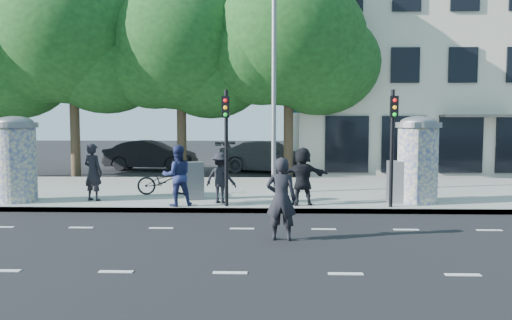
{
  "coord_description": "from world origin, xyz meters",
  "views": [
    {
      "loc": [
        0.71,
        -10.66,
        2.61
      ],
      "look_at": [
        0.28,
        3.5,
        1.54
      ],
      "focal_mm": 35.0,
      "sensor_mm": 36.0,
      "label": 1
    }
  ],
  "objects_px": {
    "traffic_pole_far": "(392,136)",
    "street_lamp": "(274,58)",
    "ped_d": "(221,178)",
    "bicycle": "(164,181)",
    "man_road": "(281,199)",
    "car_mid": "(151,155)",
    "ad_column_left": "(16,157)",
    "traffic_pole_near": "(226,135)",
    "car_right": "(271,157)",
    "cabinet_right": "(397,182)",
    "ped_c": "(177,176)",
    "ad_column_right": "(418,157)",
    "cabinet_left": "(194,181)",
    "ped_b": "(93,172)",
    "ped_f": "(302,176)"
  },
  "relations": [
    {
      "from": "ped_b",
      "to": "ped_d",
      "type": "distance_m",
      "value": 4.07
    },
    {
      "from": "bicycle",
      "to": "car_mid",
      "type": "relative_size",
      "value": 0.37
    },
    {
      "from": "ped_c",
      "to": "man_road",
      "type": "bearing_deg",
      "value": 110.4
    },
    {
      "from": "cabinet_left",
      "to": "car_mid",
      "type": "height_order",
      "value": "car_mid"
    },
    {
      "from": "ad_column_right",
      "to": "man_road",
      "type": "height_order",
      "value": "ad_column_right"
    },
    {
      "from": "street_lamp",
      "to": "ad_column_left",
      "type": "bearing_deg",
      "value": -165.06
    },
    {
      "from": "cabinet_right",
      "to": "car_right",
      "type": "distance_m",
      "value": 11.47
    },
    {
      "from": "traffic_pole_near",
      "to": "traffic_pole_far",
      "type": "bearing_deg",
      "value": 0.0
    },
    {
      "from": "car_right",
      "to": "traffic_pole_near",
      "type": "bearing_deg",
      "value": -168.54
    },
    {
      "from": "bicycle",
      "to": "car_right",
      "type": "distance_m",
      "value": 10.01
    },
    {
      "from": "ad_column_right",
      "to": "bicycle",
      "type": "bearing_deg",
      "value": 170.23
    },
    {
      "from": "ped_c",
      "to": "ped_b",
      "type": "bearing_deg",
      "value": -36.65
    },
    {
      "from": "street_lamp",
      "to": "cabinet_left",
      "type": "relative_size",
      "value": 6.67
    },
    {
      "from": "street_lamp",
      "to": "car_right",
      "type": "height_order",
      "value": "street_lamp"
    },
    {
      "from": "ped_c",
      "to": "man_road",
      "type": "xyz_separation_m",
      "value": [
        2.99,
        -3.58,
        -0.12
      ]
    },
    {
      "from": "bicycle",
      "to": "traffic_pole_far",
      "type": "bearing_deg",
      "value": -113.68
    },
    {
      "from": "ped_c",
      "to": "ped_d",
      "type": "height_order",
      "value": "ped_c"
    },
    {
      "from": "ped_c",
      "to": "bicycle",
      "type": "xyz_separation_m",
      "value": [
        -0.88,
        2.25,
        -0.42
      ]
    },
    {
      "from": "ped_c",
      "to": "car_mid",
      "type": "relative_size",
      "value": 0.37
    },
    {
      "from": "traffic_pole_far",
      "to": "street_lamp",
      "type": "bearing_deg",
      "value": 140.12
    },
    {
      "from": "traffic_pole_near",
      "to": "car_mid",
      "type": "bearing_deg",
      "value": 112.75
    },
    {
      "from": "man_road",
      "to": "car_mid",
      "type": "height_order",
      "value": "man_road"
    },
    {
      "from": "ad_column_right",
      "to": "ped_b",
      "type": "height_order",
      "value": "ad_column_right"
    },
    {
      "from": "ped_d",
      "to": "car_right",
      "type": "xyz_separation_m",
      "value": [
        1.53,
        11.04,
        -0.11
      ]
    },
    {
      "from": "ad_column_left",
      "to": "ad_column_right",
      "type": "relative_size",
      "value": 1.0
    },
    {
      "from": "ad_column_right",
      "to": "car_right",
      "type": "height_order",
      "value": "ad_column_right"
    },
    {
      "from": "ped_c",
      "to": "ped_f",
      "type": "distance_m",
      "value": 3.7
    },
    {
      "from": "traffic_pole_far",
      "to": "ped_c",
      "type": "height_order",
      "value": "traffic_pole_far"
    },
    {
      "from": "street_lamp",
      "to": "traffic_pole_far",
      "type": "bearing_deg",
      "value": -39.88
    },
    {
      "from": "ad_column_right",
      "to": "street_lamp",
      "type": "bearing_deg",
      "value": 156.27
    },
    {
      "from": "ped_c",
      "to": "car_right",
      "type": "relative_size",
      "value": 0.32
    },
    {
      "from": "man_road",
      "to": "cabinet_right",
      "type": "xyz_separation_m",
      "value": [
        3.62,
        4.35,
        -0.13
      ]
    },
    {
      "from": "ad_column_left",
      "to": "traffic_pole_near",
      "type": "relative_size",
      "value": 0.78
    },
    {
      "from": "traffic_pole_far",
      "to": "man_road",
      "type": "distance_m",
      "value": 4.98
    },
    {
      "from": "street_lamp",
      "to": "bicycle",
      "type": "bearing_deg",
      "value": -171.84
    },
    {
      "from": "man_road",
      "to": "traffic_pole_far",
      "type": "bearing_deg",
      "value": -126.38
    },
    {
      "from": "ped_c",
      "to": "cabinet_right",
      "type": "relative_size",
      "value": 1.4
    },
    {
      "from": "traffic_pole_near",
      "to": "car_mid",
      "type": "height_order",
      "value": "traffic_pole_near"
    },
    {
      "from": "car_right",
      "to": "car_mid",
      "type": "bearing_deg",
      "value": 99.81
    },
    {
      "from": "ped_d",
      "to": "bicycle",
      "type": "distance_m",
      "value": 2.73
    },
    {
      "from": "ad_column_right",
      "to": "ped_c",
      "type": "relative_size",
      "value": 1.48
    },
    {
      "from": "traffic_pole_near",
      "to": "bicycle",
      "type": "height_order",
      "value": "traffic_pole_near"
    },
    {
      "from": "ped_d",
      "to": "bicycle",
      "type": "height_order",
      "value": "ped_d"
    },
    {
      "from": "cabinet_left",
      "to": "cabinet_right",
      "type": "height_order",
      "value": "cabinet_right"
    },
    {
      "from": "traffic_pole_far",
      "to": "ad_column_right",
      "type": "bearing_deg",
      "value": 42.21
    },
    {
      "from": "ad_column_left",
      "to": "car_mid",
      "type": "height_order",
      "value": "ad_column_left"
    },
    {
      "from": "traffic_pole_far",
      "to": "ped_f",
      "type": "bearing_deg",
      "value": 173.32
    },
    {
      "from": "ped_c",
      "to": "car_right",
      "type": "xyz_separation_m",
      "value": [
        2.76,
        11.57,
        -0.23
      ]
    },
    {
      "from": "street_lamp",
      "to": "ped_d",
      "type": "distance_m",
      "value": 4.76
    },
    {
      "from": "man_road",
      "to": "bicycle",
      "type": "height_order",
      "value": "man_road"
    }
  ]
}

